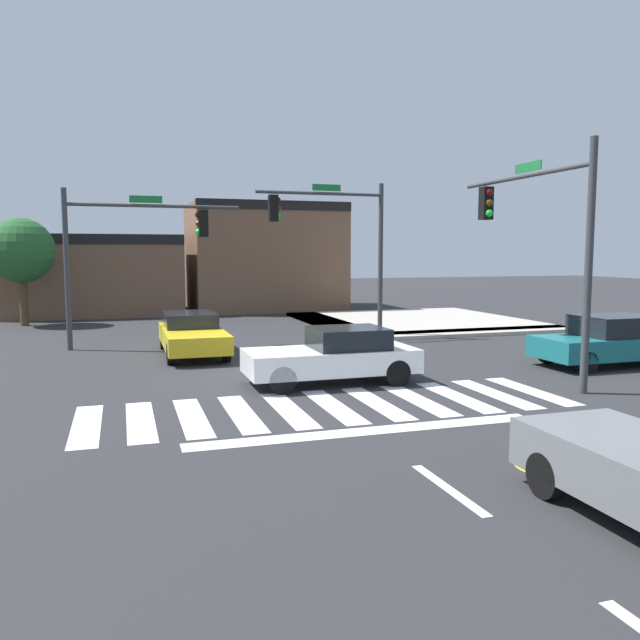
% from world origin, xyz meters
% --- Properties ---
extents(ground_plane, '(120.00, 120.00, 0.00)m').
position_xyz_m(ground_plane, '(0.00, 0.00, 0.00)').
color(ground_plane, '#2B2B2D').
extents(crosswalk_near, '(10.52, 3.17, 0.01)m').
position_xyz_m(crosswalk_near, '(-0.00, -4.50, 0.00)').
color(crosswalk_near, silver).
rests_on(crosswalk_near, ground_plane).
extents(bike_detector_marking, '(1.07, 1.07, 0.01)m').
position_xyz_m(bike_detector_marking, '(1.96, -9.14, 0.00)').
color(bike_detector_marking, yellow).
rests_on(bike_detector_marking, ground_plane).
extents(curb_corner_northeast, '(10.00, 10.60, 0.15)m').
position_xyz_m(curb_corner_northeast, '(8.49, 9.42, 0.07)').
color(curb_corner_northeast, '#B2AA9E').
rests_on(curb_corner_northeast, ground_plane).
extents(storefront_row, '(17.99, 6.83, 6.09)m').
position_xyz_m(storefront_row, '(0.01, 19.26, 2.69)').
color(storefront_row, brown).
rests_on(storefront_row, ground_plane).
extents(traffic_signal_northeast, '(4.96, 0.32, 5.91)m').
position_xyz_m(traffic_signal_northeast, '(3.45, 5.39, 4.08)').
color(traffic_signal_northeast, '#383A3D').
rests_on(traffic_signal_northeast, ground_plane).
extents(traffic_signal_northwest, '(5.92, 0.32, 5.44)m').
position_xyz_m(traffic_signal_northwest, '(-3.85, 5.65, 3.75)').
color(traffic_signal_northwest, '#383A3D').
rests_on(traffic_signal_northwest, ground_plane).
extents(traffic_signal_southeast, '(0.32, 5.46, 5.91)m').
position_xyz_m(traffic_signal_southeast, '(6.01, -3.14, 4.02)').
color(traffic_signal_southeast, '#383A3D').
rests_on(traffic_signal_southeast, ground_plane).
extents(car_white, '(4.29, 1.79, 1.41)m').
position_xyz_m(car_white, '(0.81, -2.24, 0.71)').
color(car_white, white).
rests_on(car_white, ground_plane).
extents(car_yellow, '(1.86, 4.71, 1.31)m').
position_xyz_m(car_yellow, '(-2.12, 3.54, 0.68)').
color(car_yellow, gold).
rests_on(car_yellow, ground_plane).
extents(car_teal, '(4.44, 1.89, 1.47)m').
position_xyz_m(car_teal, '(9.37, -2.26, 0.74)').
color(car_teal, '#196B70').
rests_on(car_teal, ground_plane).
extents(roadside_tree, '(2.91, 2.91, 4.86)m').
position_xyz_m(roadside_tree, '(-8.50, 14.00, 3.37)').
color(roadside_tree, '#4C3823').
rests_on(roadside_tree, ground_plane).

